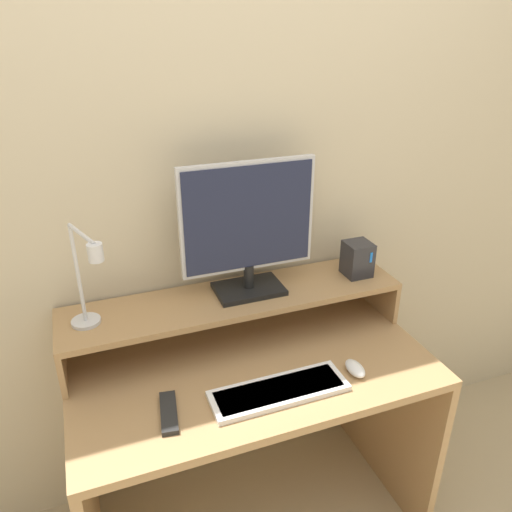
{
  "coord_description": "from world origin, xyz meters",
  "views": [
    {
      "loc": [
        -0.47,
        -0.95,
        1.8
      ],
      "look_at": [
        0.02,
        0.35,
        1.14
      ],
      "focal_mm": 35.0,
      "sensor_mm": 36.0,
      "label": 1
    }
  ],
  "objects_px": {
    "monitor": "(248,227)",
    "mouse": "(355,368)",
    "remote_control": "(169,413)",
    "desk_lamp": "(87,283)",
    "keyboard": "(279,391)",
    "router_dock": "(357,259)"
  },
  "relations": [
    {
      "from": "desk_lamp",
      "to": "keyboard",
      "type": "bearing_deg",
      "value": -28.83
    },
    {
      "from": "monitor",
      "to": "desk_lamp",
      "type": "distance_m",
      "value": 0.54
    },
    {
      "from": "router_dock",
      "to": "mouse",
      "type": "relative_size",
      "value": 1.4
    },
    {
      "from": "remote_control",
      "to": "mouse",
      "type": "bearing_deg",
      "value": -2.39
    },
    {
      "from": "desk_lamp",
      "to": "mouse",
      "type": "xyz_separation_m",
      "value": [
        0.78,
        -0.27,
        -0.33
      ]
    },
    {
      "from": "router_dock",
      "to": "keyboard",
      "type": "bearing_deg",
      "value": -144.08
    },
    {
      "from": "keyboard",
      "to": "mouse",
      "type": "height_order",
      "value": "mouse"
    },
    {
      "from": "keyboard",
      "to": "mouse",
      "type": "relative_size",
      "value": 4.63
    },
    {
      "from": "remote_control",
      "to": "keyboard",
      "type": "bearing_deg",
      "value": -4.9
    },
    {
      "from": "mouse",
      "to": "router_dock",
      "type": "bearing_deg",
      "value": 60.72
    },
    {
      "from": "desk_lamp",
      "to": "keyboard",
      "type": "distance_m",
      "value": 0.66
    },
    {
      "from": "keyboard",
      "to": "mouse",
      "type": "distance_m",
      "value": 0.27
    },
    {
      "from": "keyboard",
      "to": "remote_control",
      "type": "relative_size",
      "value": 2.47
    },
    {
      "from": "mouse",
      "to": "remote_control",
      "type": "height_order",
      "value": "mouse"
    },
    {
      "from": "monitor",
      "to": "mouse",
      "type": "relative_size",
      "value": 5.04
    },
    {
      "from": "monitor",
      "to": "keyboard",
      "type": "height_order",
      "value": "monitor"
    },
    {
      "from": "remote_control",
      "to": "monitor",
      "type": "bearing_deg",
      "value": 41.41
    },
    {
      "from": "router_dock",
      "to": "remote_control",
      "type": "height_order",
      "value": "router_dock"
    },
    {
      "from": "desk_lamp",
      "to": "remote_control",
      "type": "bearing_deg",
      "value": -56.24
    },
    {
      "from": "remote_control",
      "to": "router_dock",
      "type": "bearing_deg",
      "value": 20.72
    },
    {
      "from": "router_dock",
      "to": "remote_control",
      "type": "relative_size",
      "value": 0.75
    },
    {
      "from": "mouse",
      "to": "remote_control",
      "type": "relative_size",
      "value": 0.53
    }
  ]
}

